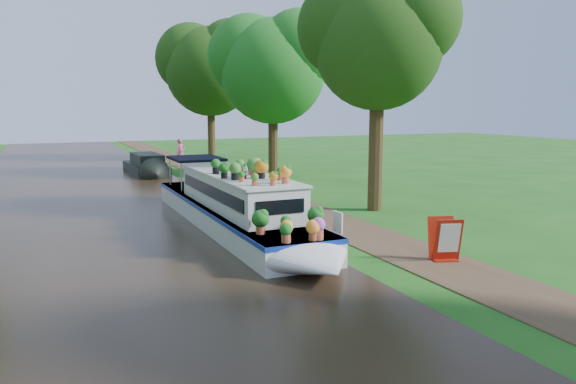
{
  "coord_description": "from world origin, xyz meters",
  "views": [
    {
      "loc": [
        -8.01,
        -15.27,
        4.05
      ],
      "look_at": [
        -0.82,
        0.89,
        1.3
      ],
      "focal_mm": 35.0,
      "sensor_mm": 36.0,
      "label": 1
    }
  ],
  "objects_px": {
    "sandwich_board": "(445,241)",
    "pedestrian_pink": "(181,152)",
    "plant_boat": "(238,205)",
    "second_boat": "(147,166)"
  },
  "relations": [
    {
      "from": "sandwich_board",
      "to": "pedestrian_pink",
      "type": "bearing_deg",
      "value": 109.97
    },
    {
      "from": "plant_boat",
      "to": "pedestrian_pink",
      "type": "relative_size",
      "value": 7.39
    },
    {
      "from": "plant_boat",
      "to": "sandwich_board",
      "type": "height_order",
      "value": "plant_boat"
    },
    {
      "from": "sandwich_board",
      "to": "pedestrian_pink",
      "type": "xyz_separation_m",
      "value": [
        -0.99,
        25.38,
        0.41
      ]
    },
    {
      "from": "plant_boat",
      "to": "pedestrian_pink",
      "type": "xyz_separation_m",
      "value": [
        2.79,
        19.81,
        0.09
      ]
    },
    {
      "from": "pedestrian_pink",
      "to": "second_boat",
      "type": "bearing_deg",
      "value": -148.01
    },
    {
      "from": "sandwich_board",
      "to": "second_boat",
      "type": "bearing_deg",
      "value": 117.43
    },
    {
      "from": "second_boat",
      "to": "pedestrian_pink",
      "type": "distance_m",
      "value": 4.32
    },
    {
      "from": "second_boat",
      "to": "sandwich_board",
      "type": "xyz_separation_m",
      "value": [
        3.78,
        -22.1,
        0.05
      ]
    },
    {
      "from": "plant_boat",
      "to": "second_boat",
      "type": "height_order",
      "value": "plant_boat"
    }
  ]
}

